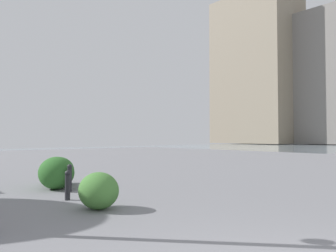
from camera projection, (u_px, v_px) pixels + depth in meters
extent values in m
cube|color=gray|center=(324.00, 79.00, 69.55)|extent=(10.56, 12.05, 27.43)
cube|color=gray|center=(256.00, 71.00, 75.47)|extent=(17.99, 12.16, 33.36)
cylinder|color=#232328|center=(68.00, 187.00, 7.59)|extent=(0.12, 0.12, 0.58)
sphere|color=#232328|center=(68.00, 173.00, 7.60)|extent=(0.13, 0.13, 0.13)
cylinder|color=#232328|center=(70.00, 180.00, 8.76)|extent=(0.12, 0.12, 0.63)
sphere|color=#232328|center=(70.00, 167.00, 8.77)|extent=(0.13, 0.13, 0.13)
ellipsoid|color=#2D6628|center=(59.00, 177.00, 9.34)|extent=(0.76, 0.68, 0.64)
ellipsoid|color=#2D6628|center=(56.00, 173.00, 9.16)|extent=(1.07, 0.96, 0.91)
ellipsoid|color=#477F38|center=(99.00, 191.00, 6.63)|extent=(0.88, 0.79, 0.75)
ellipsoid|color=#387533|center=(59.00, 171.00, 10.02)|extent=(1.00, 0.90, 0.85)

